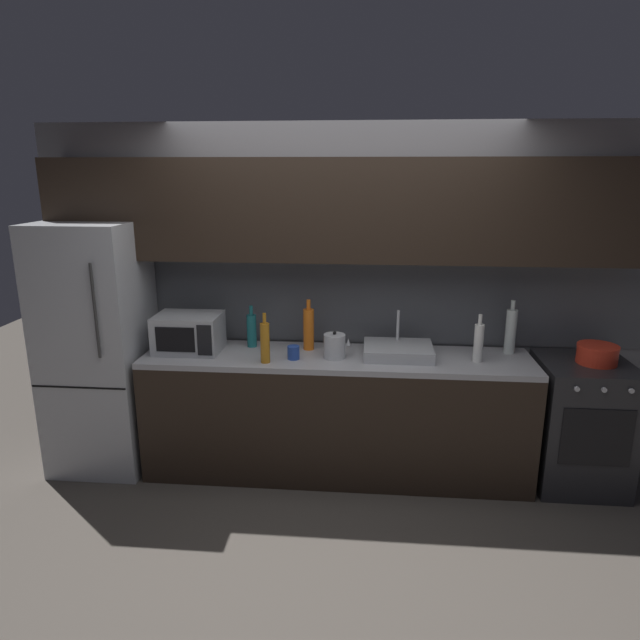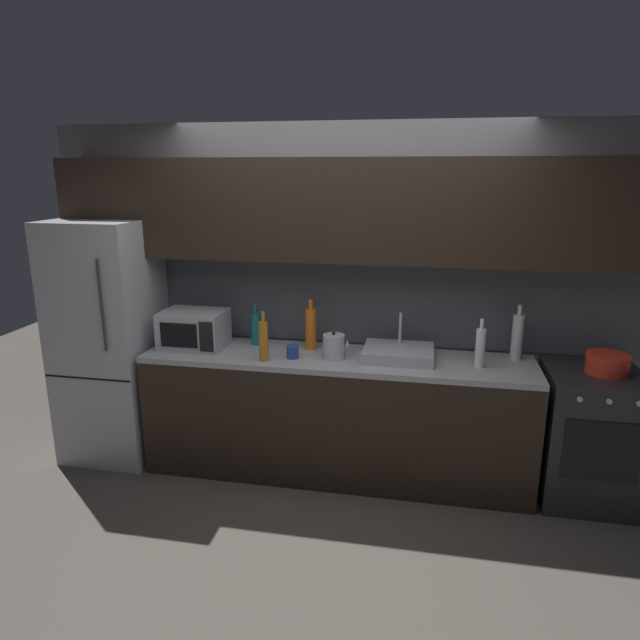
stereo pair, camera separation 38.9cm
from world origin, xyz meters
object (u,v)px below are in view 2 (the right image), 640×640
object	(u,v)px
oven_range	(588,436)
wine_bottle_white	(480,347)
refrigerator	(110,341)
wine_bottle_clear	(517,336)
wine_bottle_teal	(256,328)
mug_blue	(293,352)
kettle	(334,347)
wine_bottle_orange	(311,328)
microwave	(194,329)
wine_bottle_amber	(264,340)
cooking_pot	(607,364)

from	to	relation	value
oven_range	wine_bottle_white	size ratio (longest dim) A/B	2.72
refrigerator	wine_bottle_white	world-z (taller)	refrigerator
refrigerator	wine_bottle_clear	bearing A→B (deg)	3.37
wine_bottle_teal	mug_blue	size ratio (longest dim) A/B	3.32
oven_range	wine_bottle_white	distance (m)	0.95
kettle	wine_bottle_orange	xyz separation A→B (m)	(-0.20, 0.18, 0.07)
wine_bottle_white	mug_blue	size ratio (longest dim) A/B	3.53
microwave	wine_bottle_amber	xyz separation A→B (m)	(0.59, -0.20, 0.01)
wine_bottle_white	cooking_pot	distance (m)	0.80
wine_bottle_orange	oven_range	bearing A→B (deg)	-3.96
microwave	wine_bottle_orange	xyz separation A→B (m)	(0.86, 0.11, 0.02)
oven_range	wine_bottle_clear	bearing A→B (deg)	159.88
oven_range	kettle	world-z (taller)	kettle
refrigerator	wine_bottle_white	bearing A→B (deg)	-0.71
refrigerator	wine_bottle_teal	world-z (taller)	refrigerator
refrigerator	oven_range	world-z (taller)	refrigerator
mug_blue	refrigerator	bearing A→B (deg)	176.17
kettle	mug_blue	bearing A→B (deg)	-169.54
wine_bottle_teal	wine_bottle_amber	xyz separation A→B (m)	(0.16, -0.34, 0.02)
wine_bottle_clear	mug_blue	world-z (taller)	wine_bottle_clear
microwave	mug_blue	size ratio (longest dim) A/B	4.90
wine_bottle_orange	mug_blue	world-z (taller)	wine_bottle_orange
wine_bottle_teal	wine_bottle_amber	bearing A→B (deg)	-64.36
refrigerator	wine_bottle_clear	size ratio (longest dim) A/B	4.71
refrigerator	microwave	size ratio (longest dim) A/B	3.96
wine_bottle_amber	mug_blue	bearing A→B (deg)	25.13
kettle	mug_blue	distance (m)	0.29
wine_bottle_orange	wine_bottle_amber	world-z (taller)	wine_bottle_orange
mug_blue	oven_range	bearing A→B (deg)	2.75
microwave	wine_bottle_teal	distance (m)	0.45
wine_bottle_orange	wine_bottle_teal	world-z (taller)	wine_bottle_orange
oven_range	microwave	distance (m)	2.84
microwave	cooking_pot	bearing A→B (deg)	-0.37
wine_bottle_orange	mug_blue	size ratio (longest dim) A/B	3.95
refrigerator	wine_bottle_amber	bearing A→B (deg)	-8.15
wine_bottle_orange	wine_bottle_white	world-z (taller)	wine_bottle_orange
wine_bottle_clear	mug_blue	distance (m)	1.55
cooking_pot	wine_bottle_orange	bearing A→B (deg)	176.20
microwave	wine_bottle_orange	bearing A→B (deg)	7.52
oven_range	wine_bottle_white	xyz separation A→B (m)	(-0.74, -0.03, 0.59)
wine_bottle_teal	kettle	bearing A→B (deg)	-18.01
mug_blue	cooking_pot	world-z (taller)	cooking_pot
microwave	mug_blue	distance (m)	0.79
wine_bottle_orange	wine_bottle_teal	size ratio (longest dim) A/B	1.19
microwave	kettle	world-z (taller)	microwave
wine_bottle_orange	wine_bottle_white	bearing A→B (deg)	-7.96
refrigerator	wine_bottle_teal	size ratio (longest dim) A/B	5.85
wine_bottle_teal	mug_blue	world-z (taller)	wine_bottle_teal
wine_bottle_clear	mug_blue	xyz separation A→B (m)	(-1.52, -0.27, -0.12)
microwave	wine_bottle_white	size ratio (longest dim) A/B	1.39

